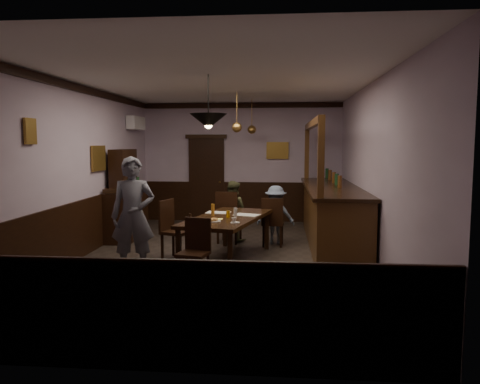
# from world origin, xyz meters

# --- Properties ---
(room) EXTENTS (5.01, 8.01, 3.01)m
(room) POSITION_xyz_m (0.00, 0.00, 1.50)
(room) COLOR #2D2621
(room) RESTS_ON ground
(dining_table) EXTENTS (1.49, 2.37, 0.75)m
(dining_table) POSITION_xyz_m (0.09, -0.06, 0.69)
(dining_table) COLOR black
(dining_table) RESTS_ON ground
(chair_far_left) EXTENTS (0.52, 0.52, 1.04)m
(chair_far_left) POSITION_xyz_m (-0.04, 1.27, 0.57)
(chair_far_left) COLOR black
(chair_far_left) RESTS_ON ground
(chair_far_right) EXTENTS (0.44, 0.44, 0.95)m
(chair_far_right) POSITION_xyz_m (0.84, 1.07, 0.52)
(chair_far_right) COLOR black
(chair_far_right) RESTS_ON ground
(chair_near) EXTENTS (0.48, 0.48, 0.92)m
(chair_near) POSITION_xyz_m (-0.22, -1.35, 0.50)
(chair_near) COLOR black
(chair_near) RESTS_ON ground
(chair_side) EXTENTS (0.56, 0.56, 1.02)m
(chair_side) POSITION_xyz_m (-0.86, -0.03, 0.56)
(chair_side) COLOR black
(chair_side) RESTS_ON ground
(person_standing) EXTENTS (0.71, 0.53, 1.79)m
(person_standing) POSITION_xyz_m (-1.22, -1.03, 0.90)
(person_standing) COLOR slate
(person_standing) RESTS_ON ground
(person_seated_left) EXTENTS (0.74, 0.68, 1.23)m
(person_seated_left) POSITION_xyz_m (0.02, 1.55, 0.61)
(person_seated_left) COLOR #494A2C
(person_seated_left) RESTS_ON ground
(person_seated_right) EXTENTS (0.76, 0.46, 1.15)m
(person_seated_right) POSITION_xyz_m (0.90, 1.34, 0.58)
(person_seated_right) COLOR slate
(person_seated_right) RESTS_ON ground
(newspaper_left) EXTENTS (0.45, 0.34, 0.01)m
(newspaper_left) POSITION_xyz_m (-0.12, 0.37, 0.75)
(newspaper_left) COLOR silver
(newspaper_left) RESTS_ON dining_table
(newspaper_right) EXTENTS (0.50, 0.42, 0.01)m
(newspaper_right) POSITION_xyz_m (0.41, 0.14, 0.75)
(newspaper_right) COLOR silver
(newspaper_right) RESTS_ON dining_table
(napkin) EXTENTS (0.18, 0.18, 0.00)m
(napkin) POSITION_xyz_m (-0.03, -0.33, 0.75)
(napkin) COLOR #FEE95D
(napkin) RESTS_ON dining_table
(saucer) EXTENTS (0.15, 0.15, 0.01)m
(saucer) POSITION_xyz_m (0.29, -0.67, 0.76)
(saucer) COLOR white
(saucer) RESTS_ON dining_table
(coffee_cup) EXTENTS (0.10, 0.10, 0.07)m
(coffee_cup) POSITION_xyz_m (0.27, -0.69, 0.80)
(coffee_cup) COLOR white
(coffee_cup) RESTS_ON saucer
(pastry_plate) EXTENTS (0.22, 0.22, 0.01)m
(pastry_plate) POSITION_xyz_m (-0.06, -0.57, 0.76)
(pastry_plate) COLOR white
(pastry_plate) RESTS_ON dining_table
(pastry_ring_a) EXTENTS (0.13, 0.13, 0.04)m
(pastry_ring_a) POSITION_xyz_m (-0.11, -0.62, 0.79)
(pastry_ring_a) COLOR #C68C47
(pastry_ring_a) RESTS_ON pastry_plate
(pastry_ring_b) EXTENTS (0.13, 0.13, 0.04)m
(pastry_ring_b) POSITION_xyz_m (-0.06, -0.57, 0.79)
(pastry_ring_b) COLOR #C68C47
(pastry_ring_b) RESTS_ON pastry_plate
(soda_can) EXTENTS (0.07, 0.07, 0.12)m
(soda_can) POSITION_xyz_m (0.12, -0.16, 0.81)
(soda_can) COLOR #EBA713
(soda_can) RESTS_ON dining_table
(beer_glass) EXTENTS (0.06, 0.06, 0.20)m
(beer_glass) POSITION_xyz_m (-0.16, 0.04, 0.85)
(beer_glass) COLOR #BF721E
(beer_glass) RESTS_ON dining_table
(water_glass) EXTENTS (0.06, 0.06, 0.15)m
(water_glass) POSITION_xyz_m (0.23, -0.04, 0.82)
(water_glass) COLOR silver
(water_glass) RESTS_ON dining_table
(pepper_mill) EXTENTS (0.04, 0.04, 0.14)m
(pepper_mill) POSITION_xyz_m (-0.42, -0.68, 0.82)
(pepper_mill) COLOR black
(pepper_mill) RESTS_ON dining_table
(sideboard) EXTENTS (0.50, 1.41, 1.86)m
(sideboard) POSITION_xyz_m (-2.21, 1.57, 0.74)
(sideboard) COLOR black
(sideboard) RESTS_ON ground
(bar_counter) EXTENTS (1.00, 4.31, 2.41)m
(bar_counter) POSITION_xyz_m (1.99, 1.40, 0.61)
(bar_counter) COLOR #512E15
(bar_counter) RESTS_ON ground
(door_back) EXTENTS (0.90, 0.06, 2.10)m
(door_back) POSITION_xyz_m (-0.90, 3.95, 1.05)
(door_back) COLOR black
(door_back) RESTS_ON ground
(ac_unit) EXTENTS (0.20, 0.85, 0.30)m
(ac_unit) POSITION_xyz_m (-2.38, 2.90, 2.45)
(ac_unit) COLOR white
(ac_unit) RESTS_ON ground
(picture_left_small) EXTENTS (0.04, 0.28, 0.36)m
(picture_left_small) POSITION_xyz_m (-2.46, -1.60, 2.15)
(picture_left_small) COLOR olive
(picture_left_small) RESTS_ON ground
(picture_left_large) EXTENTS (0.04, 0.62, 0.48)m
(picture_left_large) POSITION_xyz_m (-2.46, 0.80, 1.70)
(picture_left_large) COLOR olive
(picture_left_large) RESTS_ON ground
(picture_back) EXTENTS (0.55, 0.04, 0.42)m
(picture_back) POSITION_xyz_m (0.90, 3.96, 1.80)
(picture_back) COLOR olive
(picture_back) RESTS_ON ground
(pendant_iron) EXTENTS (0.56, 0.56, 0.80)m
(pendant_iron) POSITION_xyz_m (-0.09, -0.84, 2.31)
(pendant_iron) COLOR black
(pendant_iron) RESTS_ON ground
(pendant_brass_mid) EXTENTS (0.20, 0.20, 0.81)m
(pendant_brass_mid) POSITION_xyz_m (0.10, 1.61, 2.30)
(pendant_brass_mid) COLOR #BF8C3F
(pendant_brass_mid) RESTS_ON ground
(pendant_brass_far) EXTENTS (0.20, 0.20, 0.81)m
(pendant_brass_far) POSITION_xyz_m (0.30, 3.21, 2.30)
(pendant_brass_far) COLOR #BF8C3F
(pendant_brass_far) RESTS_ON ground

